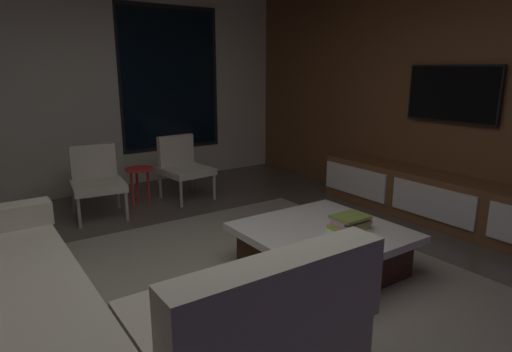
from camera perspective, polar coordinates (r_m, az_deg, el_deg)
floor at (r=3.14m, az=-4.99°, el=-16.96°), size 9.20×9.20×0.00m
back_wall_with_window at (r=6.11m, az=-23.20°, el=10.37°), size 6.60×0.30×2.70m
media_wall at (r=4.97m, az=27.41°, el=9.43°), size 0.12×7.80×2.70m
area_rug at (r=3.23m, az=1.54°, el=-15.86°), size 3.20×3.80×0.01m
sectional_couch at (r=2.65m, az=-23.87°, el=-17.27°), size 1.98×2.50×0.82m
coffee_table at (r=3.61m, az=8.63°, el=-9.44°), size 1.16×1.16×0.36m
book_stack_on_coffee_table at (r=3.57m, az=12.20°, el=-5.91°), size 0.31×0.22×0.11m
accent_chair_near_window at (r=5.55m, az=-9.58°, el=1.56°), size 0.60×0.62×0.78m
accent_chair_by_curtain at (r=5.11m, az=-20.15°, el=-0.19°), size 0.60×0.62×0.78m
side_stool at (r=5.35m, az=-15.04°, el=0.13°), size 0.32×0.32×0.46m
media_console at (r=4.93m, az=23.85°, el=-3.25°), size 0.46×3.10×0.52m
mounted_tv at (r=5.00m, az=24.27°, el=9.78°), size 0.05×1.01×0.59m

